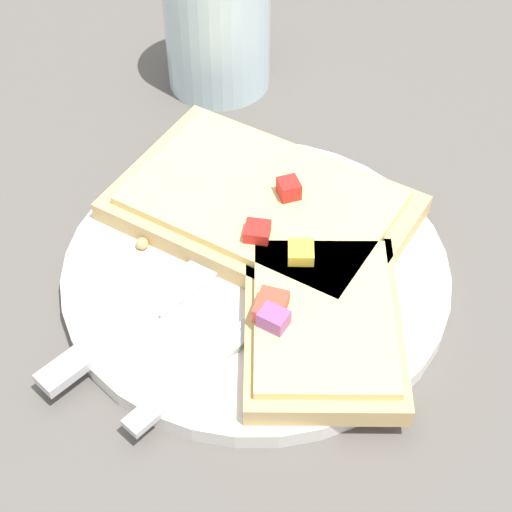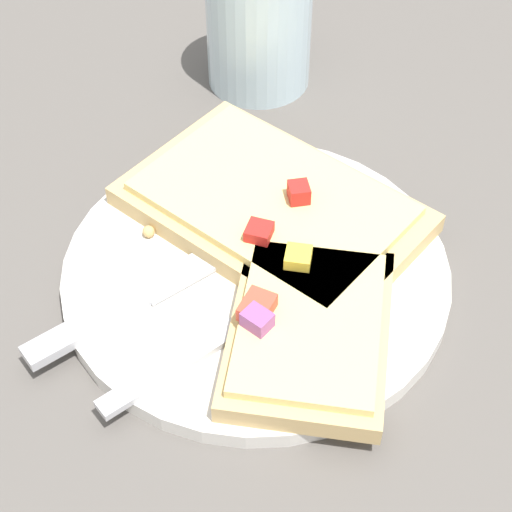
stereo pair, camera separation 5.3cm
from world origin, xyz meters
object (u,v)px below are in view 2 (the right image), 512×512
at_px(fork, 276,303).
at_px(pizza_slice_main, 271,206).
at_px(drinking_glass, 259,25).
at_px(knife, 155,289).
at_px(pizza_slice_corner, 308,329).
at_px(plate, 256,273).

bearing_deg(fork, pizza_slice_main, 53.24).
bearing_deg(drinking_glass, pizza_slice_main, -163.54).
relative_size(fork, pizza_slice_main, 0.84).
distance_m(knife, pizza_slice_corner, 0.10).
bearing_deg(plate, pizza_slice_corner, -138.23).
bearing_deg(drinking_glass, knife, 178.62).
bearing_deg(plate, fork, -145.53).
relative_size(plate, knife, 1.41).
distance_m(knife, pizza_slice_main, 0.10).
height_order(knife, pizza_slice_corner, pizza_slice_corner).
relative_size(plate, pizza_slice_main, 1.10).
height_order(knife, pizza_slice_main, pizza_slice_main).
bearing_deg(pizza_slice_main, drinking_glass, -47.92).
xyz_separation_m(plate, pizza_slice_main, (0.05, 0.00, 0.02)).
xyz_separation_m(knife, pizza_slice_corner, (-0.01, -0.10, 0.01)).
bearing_deg(fork, plate, 72.38).
bearing_deg(pizza_slice_corner, plate, -143.19).
xyz_separation_m(plate, drinking_glass, (0.21, 0.05, 0.04)).
height_order(fork, knife, knife).
height_order(knife, drinking_glass, drinking_glass).
bearing_deg(knife, drinking_glass, 37.59).
relative_size(plate, drinking_glass, 2.47).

